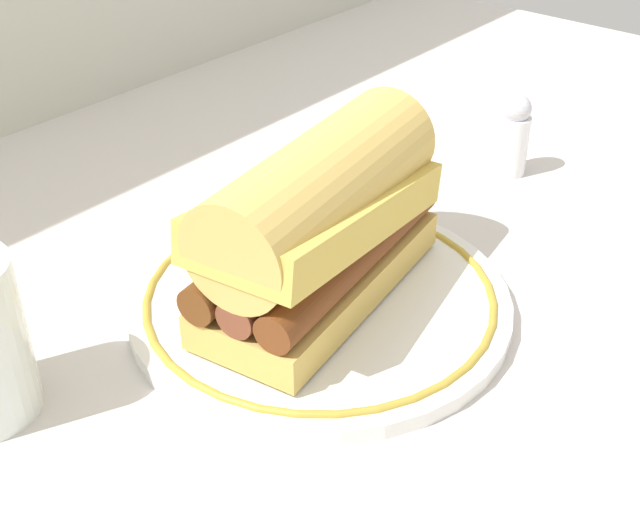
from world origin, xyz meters
The scene contains 4 objects.
ground_plane centered at (0.00, 0.00, 0.00)m, with size 1.50×1.50×0.00m, color beige.
plate centered at (0.01, -0.02, 0.01)m, with size 0.27×0.27×0.01m.
sausage_sandwich centered at (0.01, -0.02, 0.07)m, with size 0.22×0.12×0.12m.
salt_shaker centered at (0.28, -0.02, 0.04)m, with size 0.03×0.03×0.08m.
Camera 1 is at (-0.37, -0.33, 0.36)m, focal length 46.74 mm.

